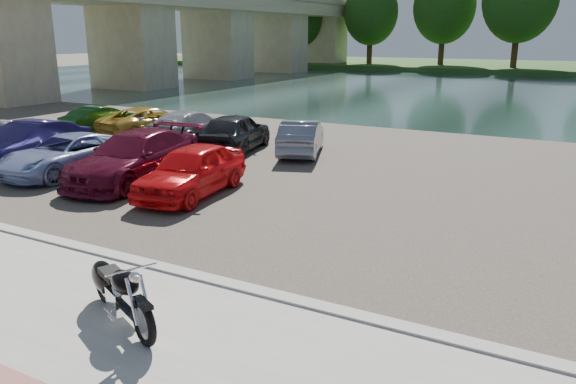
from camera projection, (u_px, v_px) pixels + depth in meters
ground at (119, 332)px, 8.44m from camera, size 200.00×200.00×0.00m
promenade at (64, 362)px, 7.58m from camera, size 60.00×6.00×0.10m
kerb at (200, 279)px, 10.11m from camera, size 60.00×0.30×0.14m
parking_lot at (374, 175)px, 17.72m from camera, size 60.00×18.00×0.04m
river at (508, 94)px, 42.23m from camera, size 120.00×40.00×0.00m
far_bank at (547, 68)px, 69.17m from camera, size 120.00×24.00×0.60m
bridge at (211, 21)px, 54.51m from camera, size 7.00×56.00×8.55m
motorcycle at (117, 289)px, 8.58m from camera, size 2.19×1.18×1.05m
car_1 at (28, 143)px, 18.96m from camera, size 1.78×4.45×1.44m
car_2 at (68, 154)px, 17.69m from camera, size 2.24×4.54×1.24m
car_3 at (135, 157)px, 16.73m from camera, size 2.59×5.27×1.48m
car_4 at (191, 170)px, 15.32m from camera, size 2.10×4.23×1.39m
car_5 at (102, 120)px, 24.95m from camera, size 1.60×3.79×1.22m
car_6 at (151, 122)px, 24.17m from camera, size 2.91×4.92×1.28m
car_7 at (190, 126)px, 22.85m from camera, size 2.10×4.60×1.31m
car_8 at (235, 132)px, 21.13m from camera, size 2.59×4.54×1.45m
car_9 at (301, 137)px, 20.61m from camera, size 2.58×4.05×1.26m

